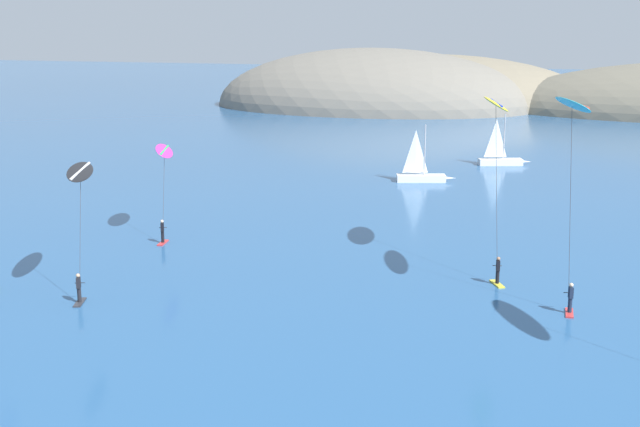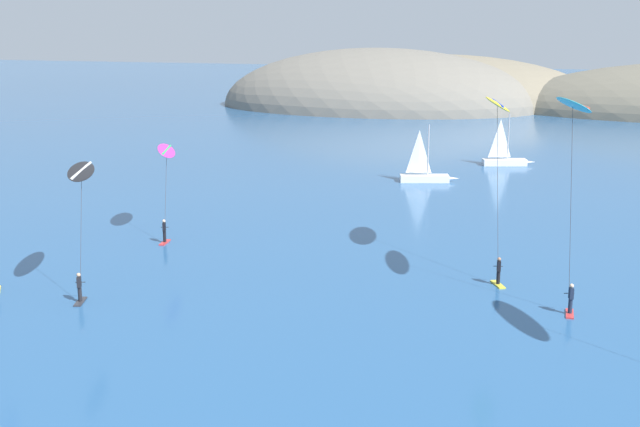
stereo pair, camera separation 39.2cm
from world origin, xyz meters
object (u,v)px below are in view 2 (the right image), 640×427
at_px(sailboat_near, 428,175).
at_px(kitesurfer_black, 81,181).
at_px(kitesurfer_yellow, 497,116).
at_px(kitesurfer_magenta, 166,158).
at_px(kitesurfer_cyan, 573,123).
at_px(sailboat_far, 507,160).

distance_m(sailboat_near, kitesurfer_black, 41.77).
bearing_deg(kitesurfer_yellow, kitesurfer_magenta, 179.83).
bearing_deg(kitesurfer_cyan, sailboat_far, 100.89).
relative_size(sailboat_far, kitesurfer_black, 0.80).
relative_size(kitesurfer_yellow, kitesurfer_cyan, 0.95).
height_order(sailboat_near, sailboat_far, same).
bearing_deg(sailboat_far, sailboat_near, -115.72).
relative_size(sailboat_far, kitesurfer_cyan, 0.51).
relative_size(kitesurfer_cyan, kitesurfer_black, 1.55).
bearing_deg(kitesurfer_yellow, sailboat_far, 95.82).
height_order(sailboat_near, kitesurfer_black, kitesurfer_black).
xyz_separation_m(sailboat_near, kitesurfer_yellow, (10.18, -26.94, 8.95)).
bearing_deg(sailboat_far, kitesurfer_black, -108.22).
relative_size(sailboat_near, sailboat_far, 1.01).
distance_m(sailboat_near, kitesurfer_cyan, 37.26).
distance_m(sailboat_near, kitesurfer_magenta, 30.44).
bearing_deg(kitesurfer_magenta, kitesurfer_cyan, -11.91).
bearing_deg(sailboat_far, kitesurfer_magenta, -116.26).
distance_m(sailboat_far, kitesurfer_magenta, 44.45).
bearing_deg(kitesurfer_cyan, kitesurfer_yellow, 128.70).
bearing_deg(kitesurfer_yellow, kitesurfer_black, -148.86).
bearing_deg(kitesurfer_magenta, sailboat_far, 63.74).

